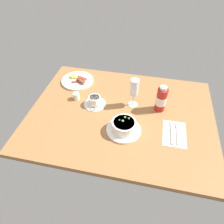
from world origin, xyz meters
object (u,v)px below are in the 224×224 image
at_px(creamer_jug, 76,96).
at_px(wine_glass, 134,89).
at_px(sauce_bottle_red, 161,99).
at_px(breakfast_plate, 77,80).
at_px(porridge_bowl, 124,126).
at_px(cutlery_setting, 174,133).
at_px(coffee_cup, 95,101).

height_order(creamer_jug, wine_glass, wine_glass).
distance_m(sauce_bottle_red, breakfast_plate, 0.61).
bearing_deg(wine_glass, porridge_bowl, -95.35).
height_order(porridge_bowl, cutlery_setting, porridge_bowl).
bearing_deg(creamer_jug, porridge_bowl, -30.72).
distance_m(creamer_jug, wine_glass, 0.38).
relative_size(wine_glass, sauce_bottle_red, 1.09).
distance_m(cutlery_setting, creamer_jug, 0.64).
xyz_separation_m(wine_glass, breakfast_plate, (-0.42, 0.16, -0.11)).
relative_size(coffee_cup, breakfast_plate, 0.61).
xyz_separation_m(porridge_bowl, wine_glass, (0.02, 0.23, 0.09)).
distance_m(cutlery_setting, wine_glass, 0.34).
bearing_deg(creamer_jug, breakfast_plate, 107.68).
height_order(wine_glass, sauce_bottle_red, wine_glass).
distance_m(wine_glass, sauce_bottle_red, 0.17).
bearing_deg(breakfast_plate, sauce_bottle_red, -16.24).
height_order(wine_glass, breakfast_plate, wine_glass).
xyz_separation_m(coffee_cup, wine_glass, (0.23, 0.05, 0.10)).
bearing_deg(cutlery_setting, wine_glass, 144.05).
distance_m(coffee_cup, breakfast_plate, 0.29).
relative_size(porridge_bowl, breakfast_plate, 0.85).
height_order(porridge_bowl, creamer_jug, porridge_bowl).
distance_m(cutlery_setting, coffee_cup, 0.51).
bearing_deg(creamer_jug, cutlery_setting, -14.80).
xyz_separation_m(creamer_jug, wine_glass, (0.36, 0.02, 0.10)).
distance_m(creamer_jug, sauce_bottle_red, 0.53).
height_order(porridge_bowl, coffee_cup, porridge_bowl).
relative_size(porridge_bowl, creamer_jug, 3.70).
relative_size(porridge_bowl, sauce_bottle_red, 1.12).
distance_m(porridge_bowl, coffee_cup, 0.27).
height_order(cutlery_setting, wine_glass, wine_glass).
height_order(sauce_bottle_red, breakfast_plate, sauce_bottle_red).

